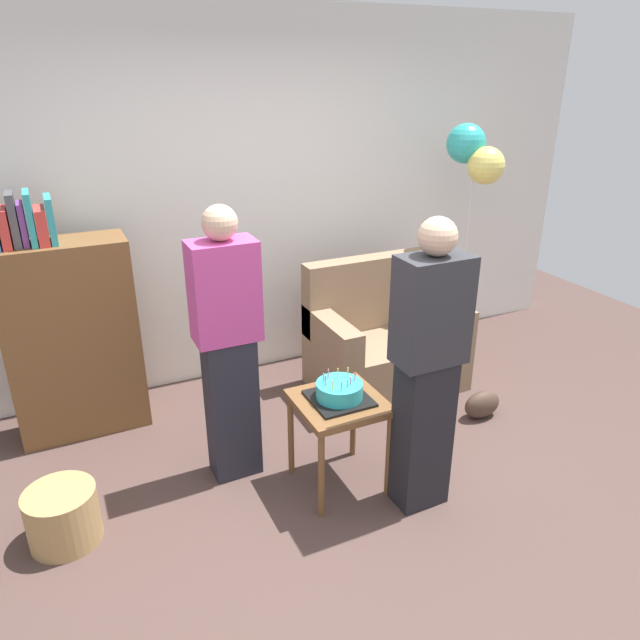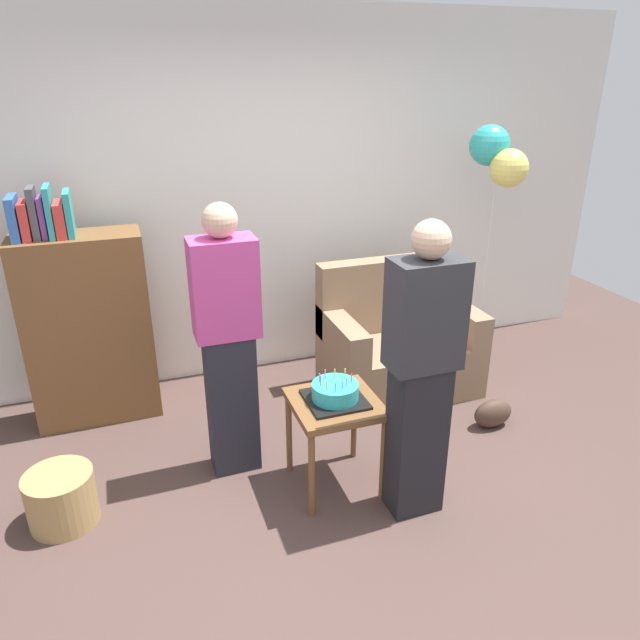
# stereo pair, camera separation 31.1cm
# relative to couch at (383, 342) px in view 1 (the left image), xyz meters

# --- Properties ---
(ground_plane) EXTENTS (8.00, 8.00, 0.00)m
(ground_plane) POSITION_rel_couch_xyz_m (-0.81, -1.32, -0.34)
(ground_plane) COLOR #4C3833
(wall_back) EXTENTS (6.00, 0.10, 2.70)m
(wall_back) POSITION_rel_couch_xyz_m (-0.81, 0.73, 1.01)
(wall_back) COLOR silver
(wall_back) RESTS_ON ground_plane
(couch) EXTENTS (1.10, 0.70, 0.96)m
(couch) POSITION_rel_couch_xyz_m (0.00, 0.00, 0.00)
(couch) COLOR #8C7054
(couch) RESTS_ON ground_plane
(bookshelf) EXTENTS (0.80, 0.36, 1.61)m
(bookshelf) POSITION_rel_couch_xyz_m (-2.15, 0.33, 0.35)
(bookshelf) COLOR brown
(bookshelf) RESTS_ON ground_plane
(side_table) EXTENTS (0.48, 0.48, 0.56)m
(side_table) POSITION_rel_couch_xyz_m (-0.86, -0.95, 0.14)
(side_table) COLOR brown
(side_table) RESTS_ON ground_plane
(birthday_cake) EXTENTS (0.32, 0.32, 0.17)m
(birthday_cake) POSITION_rel_couch_xyz_m (-0.86, -0.95, 0.27)
(birthday_cake) COLOR black
(birthday_cake) RESTS_ON side_table
(person_blowing_candles) EXTENTS (0.36, 0.22, 1.63)m
(person_blowing_candles) POSITION_rel_couch_xyz_m (-1.37, -0.57, 0.49)
(person_blowing_candles) COLOR #23232D
(person_blowing_candles) RESTS_ON ground_plane
(person_holding_cake) EXTENTS (0.36, 0.22, 1.63)m
(person_holding_cake) POSITION_rel_couch_xyz_m (-0.52, -1.27, 0.49)
(person_holding_cake) COLOR black
(person_holding_cake) RESTS_ON ground_plane
(wicker_basket) EXTENTS (0.36, 0.36, 0.30)m
(wicker_basket) POSITION_rel_couch_xyz_m (-2.35, -0.76, -0.19)
(wicker_basket) COLOR #A88451
(wicker_basket) RESTS_ON ground_plane
(handbag) EXTENTS (0.28, 0.14, 0.20)m
(handbag) POSITION_rel_couch_xyz_m (0.37, -0.74, -0.24)
(handbag) COLOR #473328
(handbag) RESTS_ON ground_plane
(balloon_bunch) EXTENTS (0.35, 0.45, 1.90)m
(balloon_bunch) POSITION_rel_couch_xyz_m (0.78, 0.10, 1.35)
(balloon_bunch) COLOR silver
(balloon_bunch) RESTS_ON ground_plane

